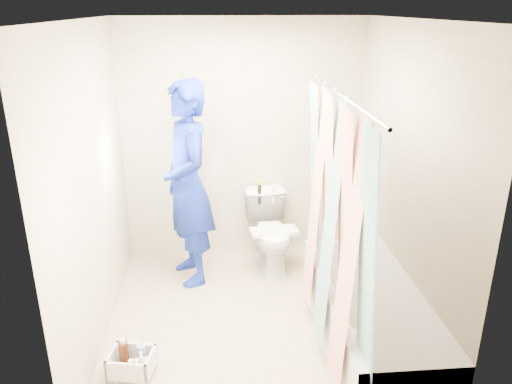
{
  "coord_description": "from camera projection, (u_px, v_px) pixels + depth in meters",
  "views": [
    {
      "loc": [
        -0.29,
        -3.56,
        2.49
      ],
      "look_at": [
        0.04,
        0.28,
        1.04
      ],
      "focal_mm": 35.0,
      "sensor_mm": 36.0,
      "label": 1
    }
  ],
  "objects": [
    {
      "name": "floor",
      "position": [
        254.0,
        319.0,
        4.22
      ],
      "size": [
        2.6,
        2.6,
        0.0
      ],
      "primitive_type": "plane",
      "color": "tan",
      "rests_on": "ground"
    },
    {
      "name": "ceiling",
      "position": [
        253.0,
        19.0,
        3.37
      ],
      "size": [
        2.4,
        2.6,
        0.02
      ],
      "primitive_type": "cube",
      "color": "white",
      "rests_on": "wall_back"
    },
    {
      "name": "wall_back",
      "position": [
        243.0,
        142.0,
        5.01
      ],
      "size": [
        2.4,
        0.02,
        2.4
      ],
      "primitive_type": "cube",
      "color": "#BBAB90",
      "rests_on": "ground"
    },
    {
      "name": "wall_front",
      "position": [
        274.0,
        270.0,
        2.58
      ],
      "size": [
        2.4,
        0.02,
        2.4
      ],
      "primitive_type": "cube",
      "color": "#BBAB90",
      "rests_on": "ground"
    },
    {
      "name": "wall_left",
      "position": [
        93.0,
        190.0,
        3.7
      ],
      "size": [
        0.02,
        2.6,
        2.4
      ],
      "primitive_type": "cube",
      "color": "#BBAB90",
      "rests_on": "ground"
    },
    {
      "name": "wall_right",
      "position": [
        407.0,
        181.0,
        3.89
      ],
      "size": [
        0.02,
        2.6,
        2.4
      ],
      "primitive_type": "cube",
      "color": "#BBAB90",
      "rests_on": "ground"
    },
    {
      "name": "bathtub",
      "position": [
        370.0,
        316.0,
        3.79
      ],
      "size": [
        0.7,
        1.75,
        0.5
      ],
      "color": "silver",
      "rests_on": "ground"
    },
    {
      "name": "curtain_rod",
      "position": [
        340.0,
        95.0,
        3.18
      ],
      "size": [
        0.02,
        1.9,
        0.02
      ],
      "primitive_type": "cylinder",
      "rotation": [
        1.57,
        0.0,
        0.0
      ],
      "color": "silver",
      "rests_on": "wall_back"
    },
    {
      "name": "shower_curtain",
      "position": [
        332.0,
        228.0,
        3.5
      ],
      "size": [
        0.06,
        1.75,
        1.8
      ],
      "primitive_type": "cube",
      "color": "white",
      "rests_on": "curtain_rod"
    },
    {
      "name": "toilet",
      "position": [
        271.0,
        232.0,
        4.96
      ],
      "size": [
        0.49,
        0.77,
        0.74
      ],
      "primitive_type": "imported",
      "rotation": [
        0.0,
        0.0,
        0.11
      ],
      "color": "white",
      "rests_on": "ground"
    },
    {
      "name": "tank_lid",
      "position": [
        274.0,
        231.0,
        4.83
      ],
      "size": [
        0.47,
        0.25,
        0.03
      ],
      "primitive_type": "cube",
      "rotation": [
        0.0,
        0.0,
        0.11
      ],
      "color": "white",
      "rests_on": "toilet"
    },
    {
      "name": "tank_internals",
      "position": [
        263.0,
        192.0,
        5.01
      ],
      "size": [
        0.18,
        0.06,
        0.24
      ],
      "color": "black",
      "rests_on": "toilet"
    },
    {
      "name": "plumber",
      "position": [
        188.0,
        185.0,
        4.55
      ],
      "size": [
        0.66,
        0.81,
        1.9
      ],
      "primitive_type": "imported",
      "rotation": [
        0.0,
        0.0,
        -1.23
      ],
      "color": "#102EA5",
      "rests_on": "ground"
    },
    {
      "name": "cleaning_caddy",
      "position": [
        133.0,
        365.0,
        3.55
      ],
      "size": [
        0.35,
        0.3,
        0.23
      ],
      "rotation": [
        0.0,
        0.0,
        -0.21
      ],
      "color": "silver",
      "rests_on": "ground"
    }
  ]
}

